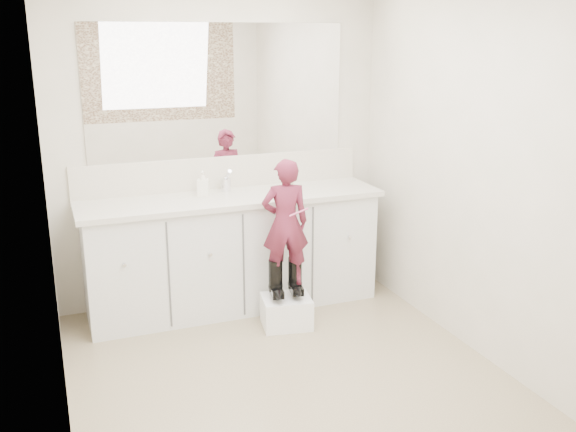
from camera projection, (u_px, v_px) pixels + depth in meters
name	position (u px, v px, depth m)	size (l,w,h in m)	color
floor	(291.00, 380.00, 3.96)	(3.00, 3.00, 0.00)	#806A54
wall_back	(220.00, 149.00, 4.97)	(2.60, 2.60, 0.00)	beige
wall_front	(446.00, 284.00, 2.29)	(2.60, 2.60, 0.00)	beige
wall_left	(48.00, 214.00, 3.18)	(3.00, 3.00, 0.00)	beige
wall_right	(481.00, 174.00, 4.08)	(3.00, 3.00, 0.00)	beige
vanity_cabinet	(233.00, 254.00, 4.94)	(2.20, 0.55, 0.85)	silver
countertop	(232.00, 198.00, 4.80)	(2.28, 0.58, 0.04)	beige
backsplash	(222.00, 172.00, 5.01)	(2.28, 0.03, 0.25)	beige
mirror	(219.00, 91.00, 4.84)	(2.00, 0.02, 1.00)	white
dot_panel	(453.00, 160.00, 2.17)	(2.00, 0.01, 1.20)	#472819
faucet	(226.00, 185.00, 4.93)	(0.08, 0.08, 0.10)	silver
cup	(288.00, 186.00, 4.91)	(0.10, 0.10, 0.09)	#C3B69C
soap_bottle	(203.00, 183.00, 4.78)	(0.08, 0.09, 0.19)	white
step_stool	(286.00, 311.00, 4.67)	(0.35, 0.29, 0.22)	white
boot_left	(276.00, 279.00, 4.59)	(0.11, 0.19, 0.29)	black
boot_right	(295.00, 276.00, 4.64)	(0.11, 0.19, 0.29)	black
toddler	(285.00, 223.00, 4.50)	(0.33, 0.22, 0.92)	#9B2F52
toothbrush	(299.00, 212.00, 4.43)	(0.01, 0.01, 0.14)	#EF5D91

